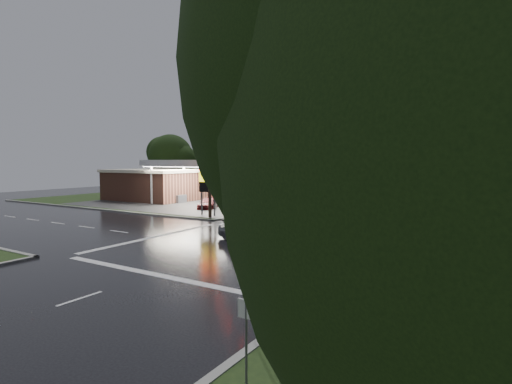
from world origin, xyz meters
The scene contains 15 objects.
ground centered at (0.00, 0.00, 0.00)m, with size 120.00×120.00×0.00m, color black.
grass_nw centered at (-26.00, 26.00, 0.04)m, with size 36.00×36.00×0.08m, color black.
gas_station centered at (-25.68, 19.70, 2.55)m, with size 26.20×18.00×5.60m.
pylon_sign centered at (-10.50, 10.50, 4.01)m, with size 2.00×0.35×6.00m.
utility_pole_nw centered at (-9.50, 9.50, 5.72)m, with size 2.20×0.32×11.00m.
utility_pole_se centered at (9.50, -9.50, 5.72)m, with size 2.20×0.32×11.00m.
utility_pole_n centered at (-9.50, 38.00, 5.47)m, with size 2.20×0.32×10.50m.
traffic_signals centered at (0.02, -0.02, 6.48)m, with size 26.87×26.87×1.47m.
house_near centered at (-20.95, 36.00, 4.41)m, with size 11.05×8.48×8.60m.
house_far centered at (-21.95, 48.00, 4.41)m, with size 11.05×8.48×8.60m.
tree_nw_behind centered at (-33.84, 29.99, 6.18)m, with size 8.93×7.60×10.00m.
tree_ne_near centered at (14.14, 21.99, 5.56)m, with size 7.99×6.80×8.98m.
car_north centered at (-5.03, 13.14, 0.79)m, with size 1.66×4.77×1.57m, color black.
car_crossing centered at (-0.91, 2.15, 0.65)m, with size 1.54×3.84×1.31m, color slate.
car_pump centered at (-14.22, 15.26, 0.62)m, with size 1.74×4.28×1.24m, color #511213.
Camera 1 is at (14.09, -20.55, 5.48)m, focal length 28.00 mm.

